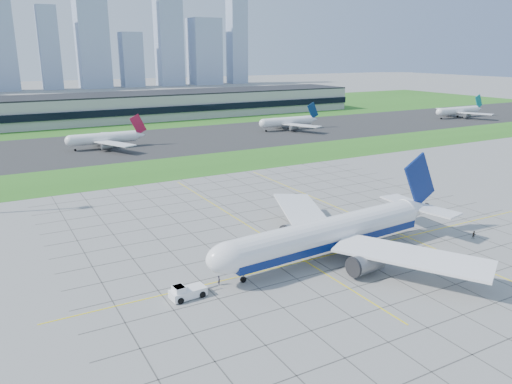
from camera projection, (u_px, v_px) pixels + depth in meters
ground at (338, 248)px, 106.78m from camera, size 1400.00×1400.00×0.00m
grass_median at (184, 167)px, 182.39m from camera, size 700.00×35.00×0.04m
asphalt_taxiway at (140, 143)px, 228.59m from camera, size 700.00×75.00×0.04m
grass_far at (91, 117)px, 321.01m from camera, size 700.00×145.00×0.04m
apron_markings at (310, 232)px, 116.30m from camera, size 120.00×130.00×0.03m
terminal at (162, 105)px, 316.52m from camera, size 260.00×43.00×15.80m
city_skyline at (24, 33)px, 523.47m from camera, size 523.00×32.40×160.00m
airliner at (330, 233)px, 100.87m from camera, size 60.20×60.81×18.94m
pushback_tug at (186, 292)px, 85.10m from camera, size 9.08×3.56×2.50m
crew_near at (219, 280)px, 89.88m from camera, size 0.56×0.74×1.84m
crew_far at (474, 235)px, 112.09m from camera, size 1.14×1.08×1.85m
distant_jet_1 at (105, 138)px, 215.62m from camera, size 32.87×42.66×14.08m
distant_jet_2 at (288, 122)px, 266.39m from camera, size 34.85×42.66×14.08m
distant_jet_3 at (459, 111)px, 315.51m from camera, size 38.95×42.66×14.08m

